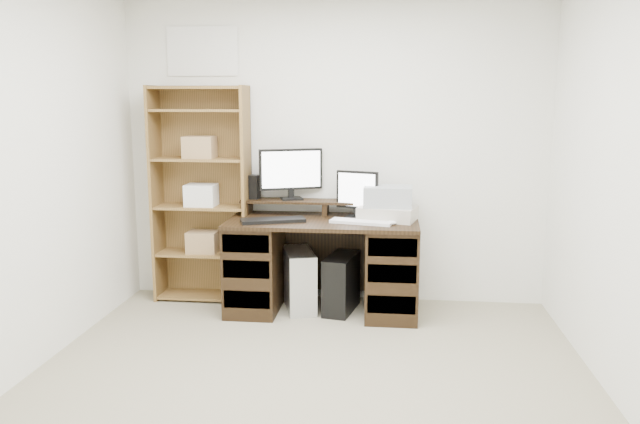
% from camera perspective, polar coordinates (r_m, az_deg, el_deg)
% --- Properties ---
extents(room, '(3.54, 4.04, 2.54)m').
position_cam_1_polar(room, '(3.24, -1.83, 2.43)').
color(room, '#9D9478').
rests_on(room, ground).
extents(desk, '(1.50, 0.70, 0.75)m').
position_cam_1_polar(desk, '(5.02, 0.27, -4.75)').
color(desk, black).
rests_on(desk, ground).
extents(riser_shelf, '(1.40, 0.22, 0.12)m').
position_cam_1_polar(riser_shelf, '(5.12, 0.52, 0.77)').
color(riser_shelf, black).
rests_on(riser_shelf, desk).
extents(monitor_wide, '(0.50, 0.23, 0.42)m').
position_cam_1_polar(monitor_wide, '(5.15, -2.68, 3.74)').
color(monitor_wide, black).
rests_on(monitor_wide, riser_shelf).
extents(monitor_small, '(0.34, 0.17, 0.38)m').
position_cam_1_polar(monitor_small, '(4.98, 3.41, 1.79)').
color(monitor_small, black).
rests_on(monitor_small, desk).
extents(speaker, '(0.10, 0.10, 0.20)m').
position_cam_1_polar(speaker, '(5.21, -6.01, 2.29)').
color(speaker, black).
rests_on(speaker, riser_shelf).
extents(keyboard_black, '(0.52, 0.32, 0.03)m').
position_cam_1_polar(keyboard_black, '(4.85, -4.32, -0.76)').
color(keyboard_black, black).
rests_on(keyboard_black, desk).
extents(keyboard_white, '(0.50, 0.24, 0.02)m').
position_cam_1_polar(keyboard_white, '(4.80, 3.79, -0.91)').
color(keyboard_white, white).
rests_on(keyboard_white, desk).
extents(mouse, '(0.08, 0.06, 0.03)m').
position_cam_1_polar(mouse, '(4.76, 6.53, -0.98)').
color(mouse, white).
rests_on(mouse, desk).
extents(printer, '(0.50, 0.42, 0.11)m').
position_cam_1_polar(printer, '(4.95, 6.23, -0.10)').
color(printer, '#BDB4A5').
rests_on(printer, desk).
extents(basket, '(0.38, 0.28, 0.16)m').
position_cam_1_polar(basket, '(4.93, 6.26, 1.43)').
color(basket, '#9DA3A8').
rests_on(basket, printer).
extents(tower_silver, '(0.34, 0.53, 0.48)m').
position_cam_1_polar(tower_silver, '(5.10, -1.90, -6.21)').
color(tower_silver, silver).
rests_on(tower_silver, ground).
extents(tower_black, '(0.28, 0.49, 0.46)m').
position_cam_1_polar(tower_black, '(5.05, 1.96, -6.53)').
color(tower_black, black).
rests_on(tower_black, ground).
extents(bookshelf, '(0.80, 0.30, 1.80)m').
position_cam_1_polar(bookshelf, '(5.32, -10.72, 1.76)').
color(bookshelf, olive).
rests_on(bookshelf, ground).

